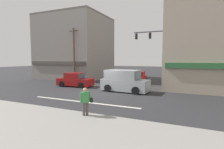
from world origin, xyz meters
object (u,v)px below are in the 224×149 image
Objects in this scene: street_tree at (193,54)px; traffic_light_mast at (168,48)px; pedestrian_foreground_with_bag at (86,101)px; utility_pole_near_left at (74,54)px; van_crossing_rightbound at (124,81)px; sedan_crossing_leftbound at (138,78)px; sedan_crossing_center at (75,80)px.

street_tree is 3.24m from traffic_light_mast.
pedestrian_foreground_with_bag is at bearing -113.37° from street_tree.
utility_pole_near_left is at bearing -177.58° from street_tree.
sedan_crossing_leftbound is (-0.24, 6.11, -0.29)m from van_crossing_rightbound.
street_tree is 3.46× the size of pedestrian_foreground_with_bag.
van_crossing_rightbound is (-6.10, -4.34, -2.74)m from street_tree.
sedan_crossing_center is at bearing -172.45° from traffic_light_mast.
pedestrian_foreground_with_bag is (0.95, -14.25, 0.24)m from sedan_crossing_leftbound.
sedan_crossing_center is 8.13m from sedan_crossing_leftbound.
traffic_light_mast is 6.78m from sedan_crossing_leftbound.
van_crossing_rightbound is 1.13× the size of sedan_crossing_center.
traffic_light_mast is at bearing -44.68° from sedan_crossing_leftbound.
pedestrian_foreground_with_bag reaches higher than sedan_crossing_center.
van_crossing_rightbound is at bearing -87.79° from sedan_crossing_leftbound.
utility_pole_near_left reaches higher than sedan_crossing_center.
street_tree is 7.24m from sedan_crossing_leftbound.
traffic_light_mast is 10.87m from sedan_crossing_center.
pedestrian_foreground_with_bag is at bearing -86.20° from sedan_crossing_leftbound.
sedan_crossing_center is 11.31m from pedestrian_foreground_with_bag.
utility_pole_near_left reaches higher than sedan_crossing_leftbound.
pedestrian_foreground_with_bag is (-3.14, -10.20, -3.35)m from traffic_light_mast.
utility_pole_near_left is at bearing -163.93° from sedan_crossing_leftbound.
sedan_crossing_center is at bearing 173.49° from van_crossing_rightbound.
pedestrian_foreground_with_bag is at bearing -51.55° from sedan_crossing_center.
pedestrian_foreground_with_bag is (9.27, -11.85, -2.86)m from utility_pole_near_left.
traffic_light_mast is 3.71× the size of pedestrian_foreground_with_bag.
pedestrian_foreground_with_bag is at bearing -85.01° from van_crossing_rightbound.
van_crossing_rightbound is 8.16m from pedestrian_foreground_with_bag.
van_crossing_rightbound is at bearing -144.58° from street_tree.
sedan_crossing_center is at bearing -163.77° from street_tree.
utility_pole_near_left is at bearing 156.54° from van_crossing_rightbound.
traffic_light_mast is (-2.24, -2.27, 0.56)m from street_tree.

